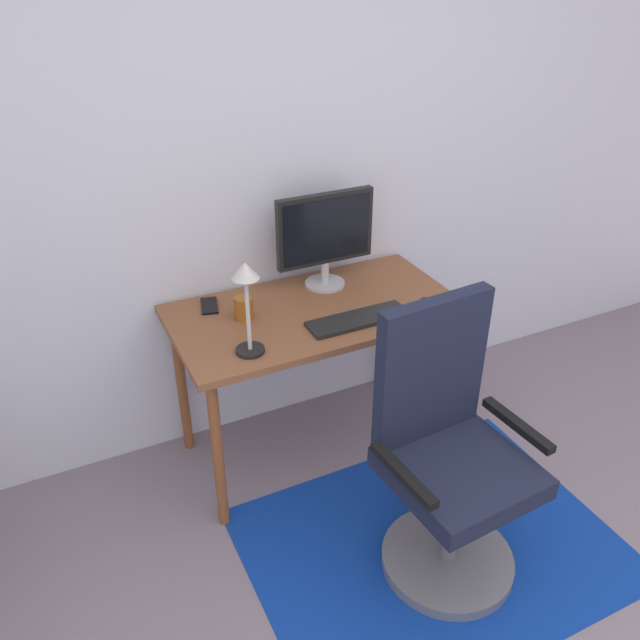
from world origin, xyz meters
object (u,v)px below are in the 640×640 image
desk (316,326)px  cell_phone (209,306)px  keyboard (358,319)px  coffee_cup (244,308)px  desk_lamp (247,292)px  office_chair (447,467)px  monitor (325,233)px  computer_mouse (429,303)px

desk → cell_phone: 0.46m
desk → keyboard: (0.11, -0.17, 0.10)m
coffee_cup → cell_phone: 0.19m
keyboard → desk_lamp: size_ratio=1.16×
cell_phone → office_chair: office_chair is taller
desk → cell_phone: cell_phone is taller
monitor → computer_mouse: bearing=-51.1°
monitor → desk_lamp: (-0.50, -0.38, 0.01)m
keyboard → desk: bearing=122.9°
coffee_cup → office_chair: (0.45, -0.83, -0.35)m
keyboard → coffee_cup: 0.47m
desk → keyboard: bearing=-57.1°
monitor → cell_phone: bearing=176.9°
keyboard → cell_phone: 0.64m
keyboard → desk_lamp: bearing=-177.2°
keyboard → desk_lamp: (-0.48, -0.02, 0.25)m
cell_phone → monitor: bearing=11.0°
desk → office_chair: office_chair is taller
cell_phone → office_chair: 1.17m
desk → cell_phone: size_ratio=8.68×
coffee_cup → office_chair: office_chair is taller
desk → office_chair: size_ratio=1.13×
desk → desk_lamp: size_ratio=3.27×
office_chair → desk: bearing=97.3°
desk → keyboard: keyboard is taller
monitor → cell_phone: size_ratio=3.18×
monitor → office_chair: 1.11m
monitor → keyboard: monitor is taller
monitor → keyboard: size_ratio=1.04×
keyboard → cell_phone: (-0.51, 0.38, -0.00)m
monitor → coffee_cup: (-0.43, -0.13, -0.20)m
desk_lamp → office_chair: size_ratio=0.35×
cell_phone → office_chair: size_ratio=0.13×
desk → monitor: size_ratio=2.73×
monitor → coffee_cup: size_ratio=4.56×
desk → computer_mouse: 0.49m
office_chair → coffee_cup: bearing=114.7°
keyboard → computer_mouse: bearing=-4.2°
desk → office_chair: 0.82m
monitor → office_chair: bearing=-88.8°
keyboard → office_chair: office_chair is taller
computer_mouse → coffee_cup: 0.78m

